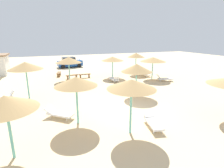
% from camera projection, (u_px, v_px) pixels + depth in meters
% --- Properties ---
extents(ground_plane, '(80.00, 80.00, 0.00)m').
position_uv_depth(ground_plane, '(127.00, 111.00, 12.28)').
color(ground_plane, beige).
extents(parasol_0, '(2.72, 2.72, 3.09)m').
position_uv_depth(parasol_0, '(25.00, 66.00, 14.09)').
color(parasol_0, '#6BC6BC').
rests_on(parasol_0, ground).
extents(parasol_1, '(2.36, 2.36, 2.92)m').
position_uv_depth(parasol_1, '(136.00, 55.00, 23.76)').
color(parasol_1, '#6BC6BC').
rests_on(parasol_1, ground).
extents(parasol_2, '(2.45, 2.45, 2.86)m').
position_uv_depth(parasol_2, '(76.00, 82.00, 9.88)').
color(parasol_2, '#6BC6BC').
rests_on(parasol_2, ground).
extents(parasol_3, '(3.06, 3.06, 2.67)m').
position_uv_depth(parasol_3, '(153.00, 59.00, 20.99)').
color(parasol_3, '#6BC6BC').
rests_on(parasol_3, ground).
extents(parasol_4, '(2.76, 2.76, 2.65)m').
position_uv_depth(parasol_4, '(113.00, 59.00, 21.76)').
color(parasol_4, '#6BC6BC').
rests_on(parasol_4, ground).
extents(parasol_5, '(2.52, 2.52, 2.99)m').
position_uv_depth(parasol_5, '(132.00, 84.00, 8.78)').
color(parasol_5, '#6BC6BC').
rests_on(parasol_5, ground).
extents(parasol_7, '(2.65, 2.65, 2.81)m').
position_uv_depth(parasol_7, '(137.00, 68.00, 14.91)').
color(parasol_7, '#6BC6BC').
rests_on(parasol_7, ground).
extents(parasol_8, '(2.51, 2.51, 2.82)m').
position_uv_depth(parasol_8, '(5.00, 103.00, 6.89)').
color(parasol_8, '#6BC6BC').
rests_on(parasol_8, ground).
extents(parasol_9, '(2.97, 2.97, 2.78)m').
position_uv_depth(parasol_9, '(69.00, 60.00, 20.23)').
color(parasol_9, '#6BC6BC').
rests_on(parasol_9, ground).
extents(lounger_0, '(1.94, 1.06, 0.81)m').
position_uv_depth(lounger_0, '(3.00, 97.00, 14.09)').
color(lounger_0, white).
rests_on(lounger_0, ground).
extents(lounger_1, '(0.91, 1.95, 0.75)m').
position_uv_depth(lounger_1, '(144.00, 73.00, 23.24)').
color(lounger_1, white).
rests_on(lounger_1, ground).
extents(lounger_2, '(1.85, 1.74, 0.65)m').
position_uv_depth(lounger_2, '(59.00, 113.00, 11.18)').
color(lounger_2, white).
rests_on(lounger_2, ground).
extents(lounger_3, '(1.96, 1.23, 0.79)m').
position_uv_depth(lounger_3, '(164.00, 78.00, 20.39)').
color(lounger_3, white).
rests_on(lounger_3, ground).
extents(lounger_4, '(0.73, 1.88, 0.80)m').
position_uv_depth(lounger_4, '(114.00, 79.00, 20.16)').
color(lounger_4, white).
rests_on(lounger_4, ground).
extents(lounger_5, '(1.03, 1.99, 0.68)m').
position_uv_depth(lounger_5, '(153.00, 121.00, 10.11)').
color(lounger_5, white).
rests_on(lounger_5, ground).
extents(bench_0, '(0.67, 1.55, 0.49)m').
position_uv_depth(bench_0, '(59.00, 74.00, 23.02)').
color(bench_0, brown).
rests_on(bench_0, ground).
extents(bench_1, '(1.55, 0.64, 0.49)m').
position_uv_depth(bench_1, '(72.00, 76.00, 21.58)').
color(bench_1, brown).
rests_on(bench_1, ground).
extents(bench_2, '(1.50, 0.41, 0.49)m').
position_uv_depth(bench_2, '(85.00, 75.00, 22.11)').
color(bench_2, brown).
rests_on(bench_2, ground).
extents(parked_car, '(4.15, 2.30, 1.72)m').
position_uv_depth(parked_car, '(70.00, 62.00, 29.58)').
color(parked_car, '#194C9E').
rests_on(parked_car, ground).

